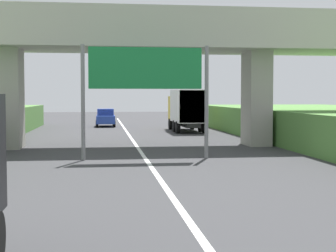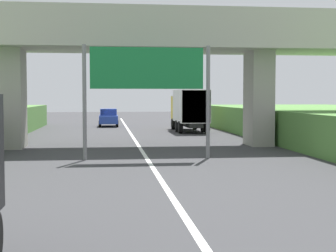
{
  "view_description": "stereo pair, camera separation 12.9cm",
  "coord_description": "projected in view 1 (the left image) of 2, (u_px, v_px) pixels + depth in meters",
  "views": [
    {
      "loc": [
        -1.97,
        1.87,
        2.89
      ],
      "look_at": [
        0.0,
        17.27,
        2.0
      ],
      "focal_mm": 54.74,
      "sensor_mm": 36.0,
      "label": 1
    },
    {
      "loc": [
        -1.85,
        1.85,
        2.89
      ],
      "look_at": [
        0.0,
        17.27,
        2.0
      ],
      "focal_mm": 54.74,
      "sensor_mm": 36.0,
      "label": 2
    }
  ],
  "objects": [
    {
      "name": "lane_centre_stripe",
      "position": [
        146.0,
        160.0,
        23.44
      ],
      "size": [
        0.2,
        90.25,
        0.01
      ],
      "primitive_type": "cube",
      "color": "white",
      "rests_on": "ground"
    },
    {
      "name": "overpass_bridge",
      "position": [
        137.0,
        45.0,
        29.33
      ],
      "size": [
        40.0,
        4.8,
        7.75
      ],
      "color": "#ADA89E",
      "rests_on": "ground"
    },
    {
      "name": "overhead_highway_sign",
      "position": [
        146.0,
        75.0,
        23.45
      ],
      "size": [
        5.88,
        0.18,
        5.25
      ],
      "color": "slate",
      "rests_on": "ground"
    },
    {
      "name": "truck_yellow",
      "position": [
        186.0,
        108.0,
        42.54
      ],
      "size": [
        2.44,
        7.3,
        3.44
      ],
      "color": "black",
      "rests_on": "ground"
    },
    {
      "name": "car_blue",
      "position": [
        106.0,
        118.0,
        49.69
      ],
      "size": [
        1.86,
        4.1,
        1.72
      ],
      "color": "#233D9E",
      "rests_on": "ground"
    }
  ]
}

